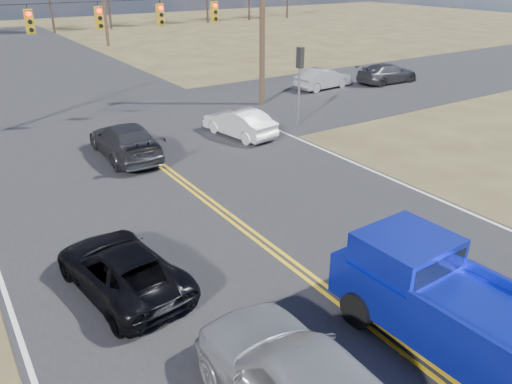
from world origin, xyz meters
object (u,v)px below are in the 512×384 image
black_suv (121,268)px  white_car_queue (239,123)px  dgrey_car_queue (125,141)px  pickup_truck (453,308)px  cross_car_east_far (387,73)px  cross_car_east_near (323,79)px

black_suv → white_car_queue: white_car_queue is taller
black_suv → dgrey_car_queue: size_ratio=0.87×
pickup_truck → white_car_queue: size_ratio=1.44×
dgrey_car_queue → cross_car_east_far: size_ratio=1.08×
black_suv → white_car_queue: (8.97, 8.99, 0.05)m
dgrey_car_queue → cross_car_east_near: size_ratio=1.23×
black_suv → cross_car_east_near: (18.89, 14.56, 0.06)m
white_car_queue → cross_car_east_far: size_ratio=0.86×
cross_car_east_near → cross_car_east_far: same height
cross_car_east_near → pickup_truck: bearing=140.6°
pickup_truck → white_car_queue: 15.37m
black_suv → cross_car_east_near: size_ratio=1.07×
black_suv → white_car_queue: bearing=-142.6°
cross_car_east_near → cross_car_east_far: 4.99m
black_suv → dgrey_car_queue: (3.44, 9.20, 0.12)m
black_suv → dgrey_car_queue: bearing=-118.1°
black_suv → white_car_queue: 12.70m
pickup_truck → cross_car_east_far: 26.91m
pickup_truck → dgrey_car_queue: 15.15m
white_car_queue → dgrey_car_queue: dgrey_car_queue is taller
pickup_truck → dgrey_car_queue: (-1.59, 15.06, -0.31)m
dgrey_car_queue → cross_car_east_far: dgrey_car_queue is taller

